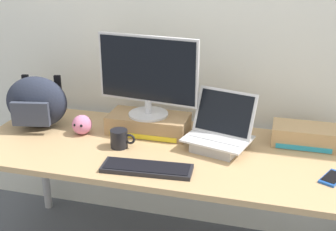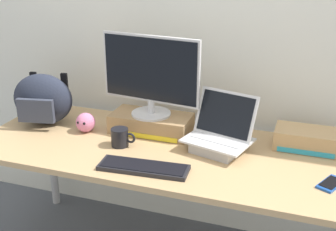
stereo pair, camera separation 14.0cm
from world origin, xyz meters
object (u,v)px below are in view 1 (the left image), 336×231
toner_box_yellow (149,124)px  messenger_backpack (37,102)px  coffee_mug (120,139)px  external_keyboard (147,168)px  plush_toy (82,125)px  open_laptop (219,138)px  desktop_monitor (148,75)px  toner_box_cyan (304,135)px  cell_phone (332,178)px

toner_box_yellow → messenger_backpack: bearing=-172.0°
coffee_mug → toner_box_yellow: bearing=69.0°
external_keyboard → plush_toy: bearing=142.6°
open_laptop → external_keyboard: 0.42m
toner_box_yellow → desktop_monitor: (-0.00, -0.00, 0.27)m
coffee_mug → toner_box_cyan: 0.95m
messenger_backpack → desktop_monitor: bearing=-3.5°
messenger_backpack → toner_box_cyan: size_ratio=1.16×
external_keyboard → cell_phone: (0.82, 0.14, -0.01)m
desktop_monitor → plush_toy: size_ratio=5.20×
desktop_monitor → external_keyboard: bearing=-66.5°
external_keyboard → desktop_monitor: bearing=102.1°
coffee_mug → external_keyboard: bearing=-43.4°
open_laptop → messenger_backpack: bearing=-166.0°
toner_box_yellow → coffee_mug: toner_box_yellow is taller
open_laptop → toner_box_cyan: (0.42, 0.17, -0.01)m
toner_box_yellow → open_laptop: 0.42m
toner_box_yellow → cell_phone: size_ratio=2.68×
plush_toy → toner_box_cyan: size_ratio=0.33×
desktop_monitor → open_laptop: 0.49m
coffee_mug → cell_phone: 1.03m
messenger_backpack → cell_phone: size_ratio=2.28×
open_laptop → plush_toy: open_laptop is taller
desktop_monitor → coffee_mug: 0.36m
cell_phone → toner_box_cyan: bearing=135.6°
external_keyboard → messenger_backpack: bearing=151.7°
toner_box_yellow → toner_box_cyan: size_ratio=1.36×
toner_box_cyan → coffee_mug: bearing=-162.6°
messenger_backpack → plush_toy: (0.28, -0.03, -0.09)m
toner_box_yellow → plush_toy: bearing=-161.5°
open_laptop → external_keyboard: open_laptop is taller
cell_phone → plush_toy: 1.29m
messenger_backpack → external_keyboard: bearing=-35.2°
coffee_mug → plush_toy: 0.28m
desktop_monitor → plush_toy: 0.45m
toner_box_yellow → messenger_backpack: messenger_backpack is taller
plush_toy → desktop_monitor: bearing=18.4°
toner_box_yellow → plush_toy: (-0.34, -0.11, 0.00)m
desktop_monitor → coffee_mug: desktop_monitor is taller
open_laptop → messenger_backpack: (-1.03, 0.02, 0.09)m
plush_toy → coffee_mug: bearing=-22.2°
messenger_backpack → cell_phone: 1.58m
messenger_backpack → toner_box_cyan: (1.44, 0.15, -0.10)m
external_keyboard → toner_box_cyan: size_ratio=1.33×
toner_box_yellow → desktop_monitor: bearing=-99.5°
open_laptop → coffee_mug: 0.50m
external_keyboard → coffee_mug: bearing=132.1°
open_laptop → plush_toy: size_ratio=3.41×
coffee_mug → cell_phone: size_ratio=0.81×
open_laptop → coffee_mug: bearing=-151.7°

